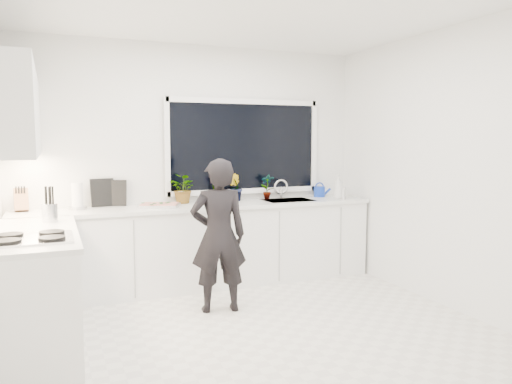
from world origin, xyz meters
name	(u,v)px	position (x,y,z in m)	size (l,w,h in m)	color
floor	(252,332)	(0.00, 0.00, -0.01)	(4.00, 3.50, 0.02)	beige
wall_back	(195,164)	(0.00, 1.76, 1.35)	(4.00, 0.02, 2.70)	white
wall_right	(441,168)	(2.01, 0.00, 1.35)	(0.02, 3.50, 2.70)	white
ceiling	(251,4)	(0.00, 0.00, 2.71)	(4.00, 3.50, 0.02)	white
window	(244,147)	(0.60, 1.73, 1.55)	(1.80, 0.02, 1.00)	black
base_cabinets_back	(203,247)	(0.00, 1.45, 0.44)	(3.92, 0.58, 0.88)	white
base_cabinets_left	(38,292)	(-1.67, 0.35, 0.44)	(0.58, 1.60, 0.88)	white
countertop_back	(203,206)	(0.00, 1.44, 0.90)	(3.94, 0.62, 0.04)	silver
countertop_left	(35,234)	(-1.67, 0.35, 0.90)	(0.62, 1.60, 0.04)	silver
upper_cabinets	(15,113)	(-1.79, 0.70, 1.85)	(0.34, 2.10, 0.70)	white
sink	(288,204)	(1.05, 1.45, 0.87)	(0.58, 0.42, 0.14)	silver
faucet	(281,189)	(1.05, 1.65, 1.03)	(0.03, 0.03, 0.22)	silver
stovetop	(31,238)	(-1.69, 0.00, 0.94)	(0.56, 0.48, 0.03)	black
person	(218,235)	(-0.10, 0.60, 0.73)	(0.53, 0.35, 1.46)	black
pizza_tray	(160,205)	(-0.48, 1.42, 0.94)	(0.41, 0.30, 0.03)	silver
pizza	(160,204)	(-0.48, 1.42, 0.95)	(0.37, 0.27, 0.01)	red
watering_can	(319,192)	(1.56, 1.61, 0.98)	(0.14, 0.14, 0.13)	#1235B1
paper_towel_roll	(77,197)	(-1.30, 1.55, 1.05)	(0.11, 0.11, 0.26)	white
knife_block	(21,201)	(-1.82, 1.59, 1.03)	(0.13, 0.10, 0.22)	#9E7049
utensil_crock	(50,213)	(-1.56, 0.80, 1.00)	(0.13, 0.13, 0.16)	#B9BABE
picture_frame_large	(116,193)	(-0.90, 1.69, 1.06)	(0.22, 0.02, 0.28)	black
picture_frame_small	(103,192)	(-1.04, 1.69, 1.07)	(0.25, 0.02, 0.30)	black
herb_plants	(208,188)	(0.11, 1.61, 1.08)	(1.29, 0.39, 0.33)	#26662D
soap_bottles	(339,188)	(1.66, 1.30, 1.06)	(0.20, 0.16, 0.30)	#D8BF66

